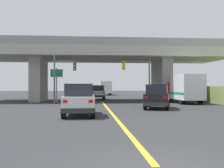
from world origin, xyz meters
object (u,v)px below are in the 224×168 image
(suv_lead, at_px, (79,100))
(traffic_signal_farside, at_px, (62,73))
(semi_truck_distant, at_px, (105,88))
(traffic_signal_nearside, at_px, (140,73))
(suv_crossing, at_px, (157,97))
(sedan_oncoming, at_px, (98,92))
(highway_sign, at_px, (57,77))
(box_truck, at_px, (184,89))

(suv_lead, relative_size, traffic_signal_farside, 0.86)
(traffic_signal_farside, relative_size, semi_truck_distant, 0.70)
(traffic_signal_nearside, relative_size, traffic_signal_farside, 1.00)
(suv_lead, height_order, suv_crossing, same)
(sedan_oncoming, bearing_deg, traffic_signal_nearside, -62.14)
(sedan_oncoming, xyz_separation_m, highway_sign, (-4.98, -7.32, 1.90))
(semi_truck_distant, bearing_deg, traffic_signal_nearside, -85.16)
(box_truck, xyz_separation_m, highway_sign, (-14.26, 2.53, 1.28))
(suv_lead, distance_m, suv_crossing, 7.82)
(highway_sign, distance_m, semi_truck_distant, 27.17)
(sedan_oncoming, distance_m, traffic_signal_farside, 10.50)
(semi_truck_distant, bearing_deg, suv_crossing, -86.44)
(sedan_oncoming, bearing_deg, suv_crossing, -75.23)
(box_truck, relative_size, sedan_oncoming, 1.51)
(highway_sign, relative_size, semi_truck_distant, 0.53)
(sedan_oncoming, relative_size, highway_sign, 1.10)
(sedan_oncoming, xyz_separation_m, semi_truck_distant, (2.21, 18.85, 0.54))
(traffic_signal_nearside, xyz_separation_m, highway_sign, (-9.51, 1.25, -0.49))
(sedan_oncoming, bearing_deg, highway_sign, -124.25)
(sedan_oncoming, bearing_deg, box_truck, -46.72)
(suv_crossing, xyz_separation_m, traffic_signal_nearside, (0.11, 8.21, 2.39))
(highway_sign, bearing_deg, semi_truck_distant, 74.64)
(suv_crossing, distance_m, semi_truck_distant, 35.70)
(highway_sign, bearing_deg, suv_crossing, -45.16)
(suv_lead, bearing_deg, traffic_signal_farside, 100.93)
(traffic_signal_farside, height_order, highway_sign, traffic_signal_farside)
(suv_crossing, relative_size, semi_truck_distant, 0.62)
(suv_crossing, bearing_deg, highway_sign, 153.16)
(sedan_oncoming, height_order, traffic_signal_farside, traffic_signal_farside)
(traffic_signal_farside, bearing_deg, box_truck, -2.06)
(suv_lead, distance_m, semi_truck_distant, 40.52)
(suv_lead, bearing_deg, box_truck, 46.26)
(sedan_oncoming, distance_m, traffic_signal_nearside, 9.98)
(suv_lead, height_order, semi_truck_distant, semi_truck_distant)
(box_truck, relative_size, traffic_signal_farside, 1.26)
(traffic_signal_nearside, distance_m, semi_truck_distant, 27.58)
(traffic_signal_farside, xyz_separation_m, highway_sign, (-0.81, 2.05, -0.38))
(suv_crossing, bearing_deg, box_truck, 73.29)
(suv_crossing, height_order, box_truck, box_truck)
(traffic_signal_farside, bearing_deg, suv_lead, -79.07)
(box_truck, bearing_deg, traffic_signal_farside, 177.94)
(suv_crossing, bearing_deg, suv_lead, -124.84)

